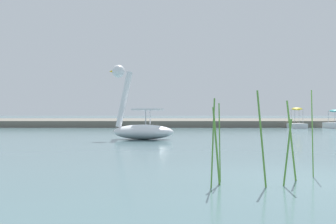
{
  "coord_description": "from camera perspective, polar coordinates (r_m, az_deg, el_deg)",
  "views": [
    {
      "loc": [
        -2.76,
        -7.17,
        1.12
      ],
      "look_at": [
        -2.69,
        15.9,
        1.2
      ],
      "focal_mm": 45.96,
      "sensor_mm": 36.0,
      "label": 1
    }
  ],
  "objects": [
    {
      "name": "ground_plane",
      "position": [
        7.77,
        20.91,
        -8.48
      ],
      "size": [
        406.61,
        406.61,
        0.0
      ],
      "primitive_type": "plane",
      "color": "slate"
    },
    {
      "name": "shore_bank_far",
      "position": [
        42.8,
        3.52,
        -1.34
      ],
      "size": [
        150.55,
        18.16,
        0.52
      ],
      "primitive_type": "cube",
      "color": "#6B665B",
      "rests_on": "ground_plane"
    },
    {
      "name": "swan_boat",
      "position": [
        18.63,
        -3.89,
        -1.66
      ],
      "size": [
        2.95,
        1.74,
        3.24
      ],
      "color": "white",
      "rests_on": "ground_plane"
    },
    {
      "name": "pedal_boat_yellow",
      "position": [
        33.97,
        16.55,
        -1.35
      ],
      "size": [
        1.15,
        1.81,
        1.56
      ],
      "color": "white",
      "rests_on": "ground_plane"
    },
    {
      "name": "pedal_boat_teal",
      "position": [
        34.54,
        21.23,
        -1.34
      ],
      "size": [
        1.49,
        2.12,
        1.41
      ],
      "color": "white",
      "rests_on": "ground_plane"
    },
    {
      "name": "reed_clump_foreground",
      "position": [
        7.2,
        16.04,
        -4.08
      ],
      "size": [
        3.02,
        1.39,
        1.54
      ],
      "color": "#568E38",
      "rests_on": "ground_plane"
    }
  ]
}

